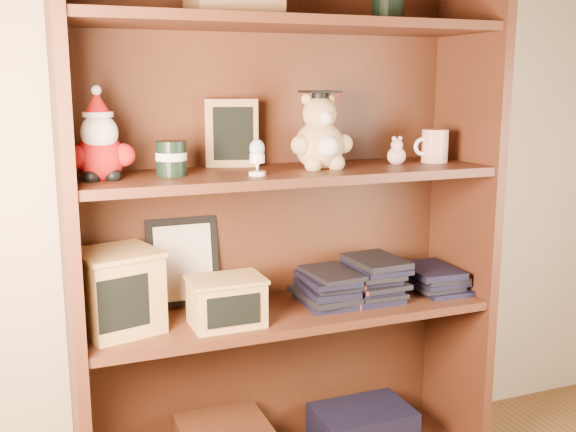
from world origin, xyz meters
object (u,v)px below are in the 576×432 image
(grad_teddy_bear, at_px, (320,138))
(bookcase, at_px, (281,227))
(teacher_mug, at_px, (434,146))
(treats_box, at_px, (118,290))

(grad_teddy_bear, bearing_deg, bookcase, 149.19)
(teacher_mug, bearing_deg, bookcase, 173.89)
(teacher_mug, height_order, treats_box, teacher_mug)
(bookcase, xyz_separation_m, teacher_mug, (0.47, -0.05, 0.22))
(bookcase, xyz_separation_m, grad_teddy_bear, (0.10, -0.06, 0.26))
(teacher_mug, bearing_deg, treats_box, -179.94)
(grad_teddy_bear, relative_size, teacher_mug, 1.99)
(grad_teddy_bear, bearing_deg, treats_box, 179.42)
(bookcase, relative_size, treats_box, 6.64)
(bookcase, bearing_deg, treats_box, -173.74)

